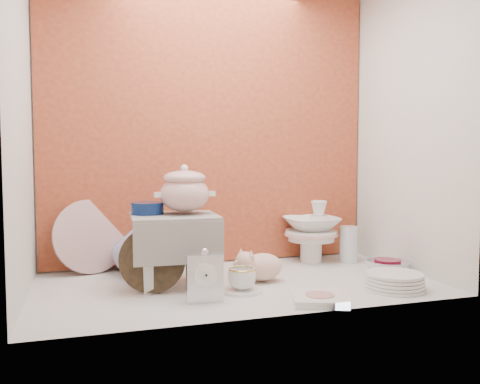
{
  "coord_description": "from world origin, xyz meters",
  "views": [
    {
      "loc": [
        -0.66,
        -2.17,
        0.58
      ],
      "look_at": [
        0.02,
        0.02,
        0.42
      ],
      "focal_mm": 37.61,
      "sensor_mm": 36.0,
      "label": 1
    }
  ],
  "objects_px": {
    "blue_white_vase": "(139,245)",
    "crystal_bowl": "(387,267)",
    "soup_tureen": "(185,189)",
    "gold_rim_teacup": "(242,278)",
    "step_stool": "(175,250)",
    "mantel_clock": "(205,276)",
    "plush_pig": "(263,266)",
    "porcelain_tower": "(311,231)",
    "floral_platter": "(90,236)",
    "dinner_plate_stack": "(395,281)"
  },
  "relations": [
    {
      "from": "blue_white_vase",
      "to": "crystal_bowl",
      "type": "height_order",
      "value": "blue_white_vase"
    },
    {
      "from": "soup_tureen",
      "to": "blue_white_vase",
      "type": "relative_size",
      "value": 0.95
    },
    {
      "from": "blue_white_vase",
      "to": "gold_rim_teacup",
      "type": "relative_size",
      "value": 2.33
    },
    {
      "from": "step_stool",
      "to": "blue_white_vase",
      "type": "xyz_separation_m",
      "value": [
        -0.13,
        0.3,
        -0.02
      ]
    },
    {
      "from": "mantel_clock",
      "to": "plush_pig",
      "type": "xyz_separation_m",
      "value": [
        0.33,
        0.24,
        -0.03
      ]
    },
    {
      "from": "blue_white_vase",
      "to": "porcelain_tower",
      "type": "relative_size",
      "value": 0.82
    },
    {
      "from": "porcelain_tower",
      "to": "crystal_bowl",
      "type": "bearing_deg",
      "value": -57.82
    },
    {
      "from": "soup_tureen",
      "to": "crystal_bowl",
      "type": "bearing_deg",
      "value": -6.61
    },
    {
      "from": "mantel_clock",
      "to": "gold_rim_teacup",
      "type": "height_order",
      "value": "mantel_clock"
    },
    {
      "from": "floral_platter",
      "to": "mantel_clock",
      "type": "height_order",
      "value": "floral_platter"
    },
    {
      "from": "step_stool",
      "to": "crystal_bowl",
      "type": "xyz_separation_m",
      "value": [
        1.05,
        -0.09,
        -0.13
      ]
    },
    {
      "from": "mantel_clock",
      "to": "plush_pig",
      "type": "height_order",
      "value": "mantel_clock"
    },
    {
      "from": "step_stool",
      "to": "gold_rim_teacup",
      "type": "height_order",
      "value": "step_stool"
    },
    {
      "from": "floral_platter",
      "to": "dinner_plate_stack",
      "type": "relative_size",
      "value": 1.43
    },
    {
      "from": "step_stool",
      "to": "mantel_clock",
      "type": "distance_m",
      "value": 0.3
    },
    {
      "from": "step_stool",
      "to": "crystal_bowl",
      "type": "distance_m",
      "value": 1.06
    },
    {
      "from": "step_stool",
      "to": "soup_tureen",
      "type": "xyz_separation_m",
      "value": [
        0.05,
        0.03,
        0.27
      ]
    },
    {
      "from": "soup_tureen",
      "to": "gold_rim_teacup",
      "type": "xyz_separation_m",
      "value": [
        0.2,
        -0.22,
        -0.38
      ]
    },
    {
      "from": "step_stool",
      "to": "soup_tureen",
      "type": "height_order",
      "value": "soup_tureen"
    },
    {
      "from": "gold_rim_teacup",
      "to": "blue_white_vase",
      "type": "bearing_deg",
      "value": 127.73
    },
    {
      "from": "plush_pig",
      "to": "dinner_plate_stack",
      "type": "distance_m",
      "value": 0.59
    },
    {
      "from": "step_stool",
      "to": "dinner_plate_stack",
      "type": "bearing_deg",
      "value": -18.49
    },
    {
      "from": "step_stool",
      "to": "crystal_bowl",
      "type": "height_order",
      "value": "step_stool"
    },
    {
      "from": "step_stool",
      "to": "soup_tureen",
      "type": "bearing_deg",
      "value": 29.08
    },
    {
      "from": "blue_white_vase",
      "to": "mantel_clock",
      "type": "relative_size",
      "value": 1.32
    },
    {
      "from": "mantel_clock",
      "to": "crystal_bowl",
      "type": "bearing_deg",
      "value": 15.89
    },
    {
      "from": "gold_rim_teacup",
      "to": "dinner_plate_stack",
      "type": "bearing_deg",
      "value": -13.59
    },
    {
      "from": "step_stool",
      "to": "gold_rim_teacup",
      "type": "relative_size",
      "value": 3.17
    },
    {
      "from": "step_stool",
      "to": "plush_pig",
      "type": "distance_m",
      "value": 0.42
    },
    {
      "from": "porcelain_tower",
      "to": "dinner_plate_stack",
      "type": "bearing_deg",
      "value": -81.46
    },
    {
      "from": "gold_rim_teacup",
      "to": "porcelain_tower",
      "type": "bearing_deg",
      "value": 41.17
    },
    {
      "from": "gold_rim_teacup",
      "to": "crystal_bowl",
      "type": "distance_m",
      "value": 0.8
    },
    {
      "from": "floral_platter",
      "to": "dinner_plate_stack",
      "type": "height_order",
      "value": "floral_platter"
    },
    {
      "from": "mantel_clock",
      "to": "plush_pig",
      "type": "distance_m",
      "value": 0.41
    },
    {
      "from": "crystal_bowl",
      "to": "porcelain_tower",
      "type": "relative_size",
      "value": 0.63
    },
    {
      "from": "soup_tureen",
      "to": "floral_platter",
      "type": "distance_m",
      "value": 0.6
    },
    {
      "from": "plush_pig",
      "to": "crystal_bowl",
      "type": "xyz_separation_m",
      "value": [
        0.65,
        -0.04,
        -0.04
      ]
    },
    {
      "from": "crystal_bowl",
      "to": "dinner_plate_stack",
      "type": "bearing_deg",
      "value": -117.98
    },
    {
      "from": "floral_platter",
      "to": "blue_white_vase",
      "type": "height_order",
      "value": "floral_platter"
    },
    {
      "from": "blue_white_vase",
      "to": "porcelain_tower",
      "type": "height_order",
      "value": "porcelain_tower"
    },
    {
      "from": "mantel_clock",
      "to": "gold_rim_teacup",
      "type": "xyz_separation_m",
      "value": [
        0.19,
        0.09,
        -0.05
      ]
    },
    {
      "from": "floral_platter",
      "to": "blue_white_vase",
      "type": "relative_size",
      "value": 1.33
    },
    {
      "from": "soup_tureen",
      "to": "mantel_clock",
      "type": "xyz_separation_m",
      "value": [
        0.02,
        -0.32,
        -0.33
      ]
    },
    {
      "from": "mantel_clock",
      "to": "dinner_plate_stack",
      "type": "xyz_separation_m",
      "value": [
        0.84,
        -0.06,
        -0.07
      ]
    },
    {
      "from": "floral_platter",
      "to": "crystal_bowl",
      "type": "distance_m",
      "value": 1.49
    },
    {
      "from": "plush_pig",
      "to": "porcelain_tower",
      "type": "relative_size",
      "value": 0.71
    },
    {
      "from": "gold_rim_teacup",
      "to": "floral_platter",
      "type": "bearing_deg",
      "value": 136.75
    },
    {
      "from": "step_stool",
      "to": "dinner_plate_stack",
      "type": "relative_size",
      "value": 1.45
    },
    {
      "from": "floral_platter",
      "to": "dinner_plate_stack",
      "type": "distance_m",
      "value": 1.47
    },
    {
      "from": "mantel_clock",
      "to": "porcelain_tower",
      "type": "height_order",
      "value": "porcelain_tower"
    }
  ]
}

